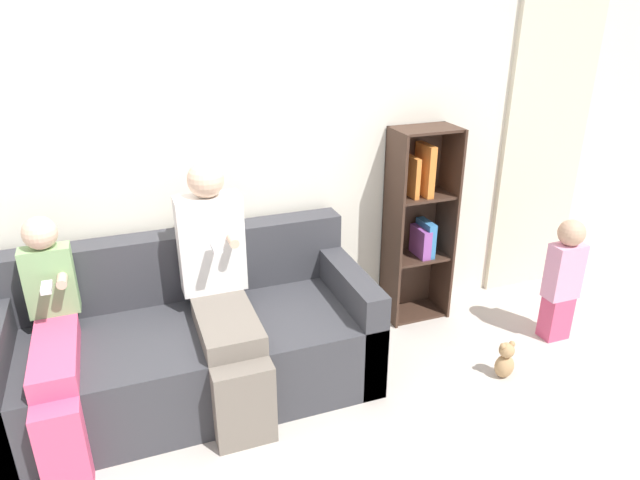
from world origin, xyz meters
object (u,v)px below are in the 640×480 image
(bookshelf, at_px, (418,221))
(adult_seated, at_px, (221,290))
(teddy_bear, at_px, (505,361))
(couch, at_px, (190,345))
(toddler_standing, at_px, (563,277))
(child_seated, at_px, (54,343))

(bookshelf, bearing_deg, adult_seated, -163.39)
(adult_seated, xyz_separation_m, teddy_bear, (1.59, -0.45, -0.56))
(couch, bearing_deg, teddy_bear, -17.25)
(teddy_bear, bearing_deg, bookshelf, 99.42)
(toddler_standing, relative_size, teddy_bear, 3.46)
(child_seated, xyz_separation_m, toddler_standing, (3.03, -0.14, -0.11))
(toddler_standing, distance_m, teddy_bear, 0.72)
(couch, xyz_separation_m, adult_seated, (0.19, -0.10, 0.37))
(child_seated, height_order, bookshelf, bookshelf)
(couch, height_order, bookshelf, bookshelf)
(child_seated, relative_size, bookshelf, 0.82)
(adult_seated, bearing_deg, bookshelf, 16.61)
(bookshelf, relative_size, teddy_bear, 5.53)
(bookshelf, bearing_deg, child_seated, -168.07)
(adult_seated, distance_m, toddler_standing, 2.20)
(adult_seated, distance_m, child_seated, 0.86)
(adult_seated, height_order, child_seated, adult_seated)
(teddy_bear, bearing_deg, toddler_standing, 23.22)
(couch, distance_m, child_seated, 0.73)
(teddy_bear, bearing_deg, couch, 162.75)
(toddler_standing, bearing_deg, couch, 172.81)
(toddler_standing, distance_m, bookshelf, 1.00)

